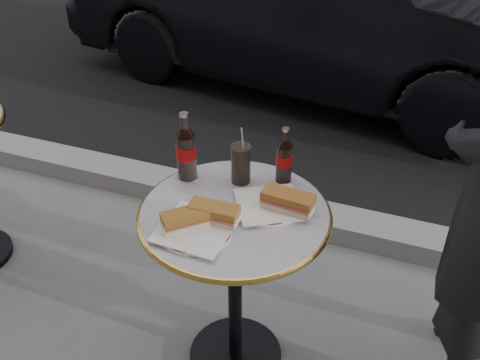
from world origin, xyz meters
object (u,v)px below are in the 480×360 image
(cola_bottle_left, at_px, (186,146))
(parked_car, at_px, (321,4))
(plate_left, at_px, (196,231))
(cola_bottle_right, at_px, (284,155))
(plate_right, at_px, (269,206))
(cola_glass, at_px, (241,164))
(bistro_table, at_px, (235,292))

(cola_bottle_left, xyz_separation_m, parked_car, (-0.12, 2.52, -0.22))
(plate_left, distance_m, cola_bottle_right, 0.41)
(cola_bottle_left, bearing_deg, plate_right, -12.28)
(plate_left, distance_m, cola_bottle_left, 0.33)
(cola_bottle_right, height_order, cola_glass, cola_bottle_right)
(plate_right, relative_size, parked_car, 0.05)
(plate_left, relative_size, plate_right, 1.07)
(plate_left, distance_m, plate_right, 0.26)
(bistro_table, height_order, cola_bottle_right, cola_bottle_right)
(bistro_table, height_order, parked_car, parked_car)
(cola_bottle_right, bearing_deg, bistro_table, -113.20)
(cola_glass, relative_size, parked_car, 0.04)
(cola_glass, bearing_deg, bistro_table, -76.24)
(cola_glass, xyz_separation_m, parked_car, (-0.31, 2.48, -0.17))
(plate_left, height_order, cola_bottle_left, cola_bottle_left)
(plate_left, bearing_deg, cola_glass, 84.20)
(cola_bottle_right, xyz_separation_m, cola_glass, (-0.14, -0.06, -0.03))
(plate_left, bearing_deg, cola_bottle_left, 119.72)
(plate_right, bearing_deg, cola_bottle_left, 167.72)
(cola_bottle_right, distance_m, parked_car, 2.47)
(plate_right, relative_size, cola_bottle_right, 1.02)
(parked_car, bearing_deg, cola_bottle_right, -160.60)
(plate_left, relative_size, parked_car, 0.06)
(plate_left, xyz_separation_m, cola_glass, (0.03, 0.30, 0.06))
(bistro_table, bearing_deg, cola_bottle_left, 150.69)
(plate_left, height_order, cola_bottle_right, cola_bottle_right)
(plate_left, distance_m, cola_glass, 0.31)
(plate_right, bearing_deg, cola_glass, 141.26)
(plate_right, distance_m, cola_bottle_left, 0.35)
(cola_bottle_left, bearing_deg, plate_left, -60.28)
(bistro_table, relative_size, parked_car, 0.19)
(cola_bottle_right, relative_size, cola_glass, 1.46)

